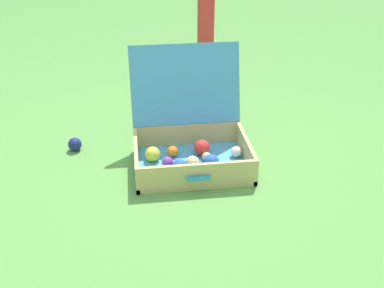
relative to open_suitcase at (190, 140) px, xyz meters
name	(u,v)px	position (x,y,z in m)	size (l,w,h in m)	color
ground_plane	(176,169)	(-0.08, -0.08, -0.12)	(16.00, 16.00, 0.00)	#569342
open_suitcase	(190,140)	(0.00, 0.00, 0.00)	(0.57, 0.56, 0.54)	#4799C6
stray_ball_on_grass	(75,144)	(-0.60, 0.18, -0.08)	(0.07, 0.07, 0.07)	navy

